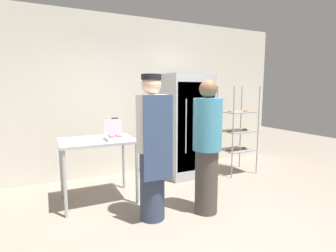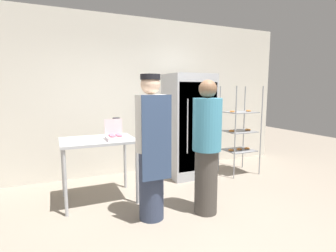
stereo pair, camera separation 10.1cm
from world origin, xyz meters
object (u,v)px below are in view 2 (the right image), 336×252
object	(u,v)px
baking_rack	(240,131)
person_customer	(207,147)
donut_box	(115,136)
blender_pitcher	(116,127)
person_baker	(151,146)
refrigerator	(189,126)

from	to	relation	value
baking_rack	person_customer	bearing A→B (deg)	-141.57
baking_rack	donut_box	distance (m)	2.46
donut_box	person_customer	bearing A→B (deg)	-38.88
blender_pitcher	person_baker	xyz separation A→B (m)	(0.19, -1.01, -0.10)
blender_pitcher	person_customer	xyz separation A→B (m)	(0.88, -1.14, -0.15)
refrigerator	person_baker	xyz separation A→B (m)	(-1.20, -1.29, -0.01)
donut_box	blender_pitcher	bearing A→B (deg)	74.69
person_baker	person_customer	distance (m)	0.71
baking_rack	blender_pitcher	size ratio (longest dim) A/B	6.14
baking_rack	person_baker	world-z (taller)	person_baker
person_customer	donut_box	bearing A→B (deg)	141.12
blender_pitcher	person_baker	size ratio (longest dim) A/B	0.15
baking_rack	donut_box	bearing A→B (deg)	-171.45
refrigerator	person_baker	size ratio (longest dim) A/B	1.06
person_baker	refrigerator	bearing A→B (deg)	47.04
baking_rack	person_baker	xyz separation A→B (m)	(-2.15, -1.02, 0.11)
baking_rack	donut_box	world-z (taller)	baking_rack
refrigerator	blender_pitcher	world-z (taller)	refrigerator
person_customer	person_baker	bearing A→B (deg)	169.17
baking_rack	person_baker	bearing A→B (deg)	-154.57
donut_box	person_baker	distance (m)	0.72
refrigerator	blender_pitcher	size ratio (longest dim) A/B	6.93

